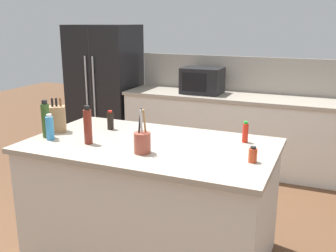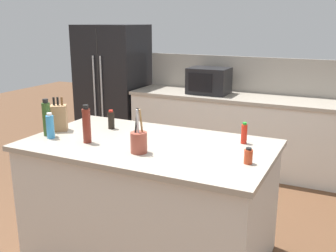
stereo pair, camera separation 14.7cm
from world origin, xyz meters
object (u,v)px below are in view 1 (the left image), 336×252
at_px(hot_sauce_bottle, 245,133).
at_px(dish_soap_bottle, 50,128).
at_px(soy_sauce_bottle, 110,121).
at_px(utensil_crock, 142,142).
at_px(microwave, 202,80).
at_px(vinegar_bottle, 88,126).
at_px(olive_oil_bottle, 46,120).
at_px(refrigerator, 105,88).
at_px(knife_block, 57,119).
at_px(spice_jar_paprika, 253,155).

xyz_separation_m(hot_sauce_bottle, dish_soap_bottle, (-1.43, -0.54, 0.02)).
distance_m(hot_sauce_bottle, dish_soap_bottle, 1.53).
height_order(soy_sauce_bottle, dish_soap_bottle, dish_soap_bottle).
bearing_deg(utensil_crock, hot_sauce_bottle, 41.21).
distance_m(microwave, vinegar_bottle, 2.39).
distance_m(hot_sauce_bottle, olive_oil_bottle, 1.58).
bearing_deg(vinegar_bottle, soy_sauce_bottle, 97.95).
xyz_separation_m(dish_soap_bottle, olive_oil_bottle, (-0.07, 0.05, 0.05)).
relative_size(refrigerator, dish_soap_bottle, 8.69).
bearing_deg(dish_soap_bottle, knife_block, 113.04).
height_order(refrigerator, knife_block, refrigerator).
bearing_deg(microwave, spice_jar_paprika, -64.11).
bearing_deg(olive_oil_bottle, soy_sauce_bottle, 48.73).
height_order(knife_block, spice_jar_paprika, knife_block).
xyz_separation_m(soy_sauce_bottle, spice_jar_paprika, (1.30, -0.33, -0.03)).
distance_m(utensil_crock, hot_sauce_bottle, 0.82).
height_order(utensil_crock, olive_oil_bottle, utensil_crock).
bearing_deg(dish_soap_bottle, microwave, 79.40).
relative_size(refrigerator, utensil_crock, 5.60).
bearing_deg(knife_block, dish_soap_bottle, -99.80).
xyz_separation_m(hot_sauce_bottle, vinegar_bottle, (-1.09, -0.50, 0.06)).
bearing_deg(utensil_crock, vinegar_bottle, 175.87).
bearing_deg(soy_sauce_bottle, refrigerator, 123.14).
height_order(microwave, utensil_crock, microwave).
bearing_deg(microwave, refrigerator, 178.04).
xyz_separation_m(refrigerator, utensil_crock, (1.86, -2.48, 0.13)).
relative_size(utensil_crock, olive_oil_bottle, 1.05).
xyz_separation_m(microwave, olive_oil_bottle, (-0.53, -2.38, -0.02)).
bearing_deg(vinegar_bottle, hot_sauce_bottle, 24.77).
bearing_deg(olive_oil_bottle, utensil_crock, -3.27).
bearing_deg(microwave, vinegar_bottle, -92.81).
relative_size(knife_block, spice_jar_paprika, 2.64).
xyz_separation_m(utensil_crock, vinegar_bottle, (-0.48, 0.03, 0.06)).
bearing_deg(soy_sauce_bottle, knife_block, -146.28).
bearing_deg(dish_soap_bottle, utensil_crock, -0.23).
xyz_separation_m(refrigerator, knife_block, (0.96, -2.27, 0.16)).
distance_m(microwave, knife_block, 2.28).
height_order(microwave, vinegar_bottle, microwave).
xyz_separation_m(microwave, knife_block, (-0.54, -2.22, -0.05)).
height_order(soy_sauce_bottle, spice_jar_paprika, soy_sauce_bottle).
bearing_deg(dish_soap_bottle, soy_sauce_bottle, 58.25).
relative_size(microwave, vinegar_bottle, 1.71).
bearing_deg(hot_sauce_bottle, spice_jar_paprika, -71.11).
height_order(knife_block, hot_sauce_bottle, knife_block).
relative_size(dish_soap_bottle, olive_oil_bottle, 0.68).
xyz_separation_m(knife_block, olive_oil_bottle, (0.01, -0.16, 0.03)).
distance_m(spice_jar_paprika, olive_oil_bottle, 1.65).
relative_size(refrigerator, vinegar_bottle, 6.06).
xyz_separation_m(hot_sauce_bottle, spice_jar_paprika, (0.14, -0.42, -0.03)).
relative_size(microwave, dish_soap_bottle, 2.45).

